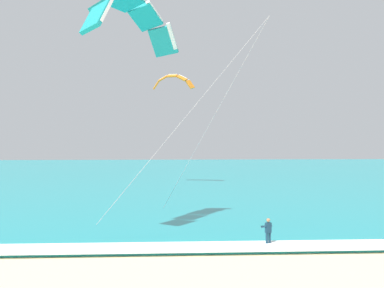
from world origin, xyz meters
The scene contains 6 objects.
sea centered at (0.00, 71.70, 0.10)m, with size 200.00×120.00×0.20m, color teal.
surf_foam centered at (0.00, 12.70, 0.22)m, with size 200.00×2.67×0.04m, color white.
surfboard centered at (-5.19, 13.36, 0.03)m, with size 0.97×1.46×0.09m.
kitesurfer centered at (-5.19, 13.37, 0.94)m, with size 0.66×0.65×1.69m.
kite_primary centered at (-13.48, 18.18, 14.58)m, with size 11.28×8.96×14.81m.
kite_distant centered at (-10.08, 50.76, 14.34)m, with size 5.73×2.60×2.14m.
Camera 1 is at (-11.25, -14.13, 6.27)m, focal length 44.76 mm.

